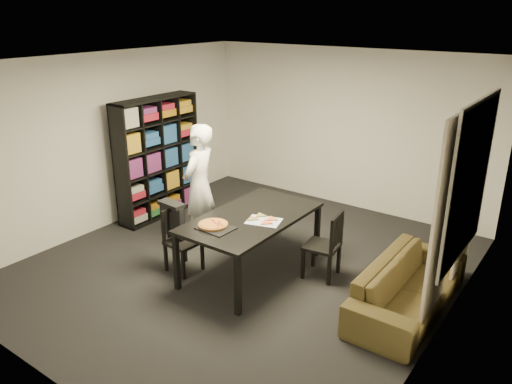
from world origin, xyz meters
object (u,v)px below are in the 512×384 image
Objects in this scene: person at (199,186)px; pepperoni_pizza at (213,224)px; baking_tray at (216,228)px; sofa at (409,286)px; chair_right at (328,242)px; bookshelf at (158,158)px; chair_left at (179,235)px; dining_table at (251,221)px.

pepperoni_pizza is at bearing 37.84° from person.
baking_tray is 2.26m from sofa.
chair_right is 1.40m from baking_tray.
bookshelf is 2.31× the size of chair_left.
person is (-0.26, 0.70, 0.40)m from chair_left.
chair_left is 0.85m from person.
sofa is at bearing -4.43° from bookshelf.
dining_table is 5.24× the size of pepperoni_pizza.
pepperoni_pizza reaches higher than sofa.
dining_table is 0.98m from chair_right.
bookshelf is at bearing -101.92° from chair_right.
pepperoni_pizza is at bearing -89.34° from chair_left.
pepperoni_pizza is (2.15, -1.19, -0.16)m from bookshelf.
person is at bearing 92.30° from sofa.
bookshelf is 1.04× the size of dining_table.
person is at bearing 24.81° from chair_left.
sofa is at bearing 10.09° from dining_table.
dining_table is 1.99m from sofa.
bookshelf is 2.21× the size of chair_right.
person is (-1.05, 0.22, 0.17)m from dining_table.
chair_right is at bearing -4.31° from bookshelf.
bookshelf reaches higher than dining_table.
baking_tray is 1.14× the size of pepperoni_pizza.
bookshelf reaches higher than sofa.
chair_left is at bearing 106.84° from sofa.
pepperoni_pizza is (-1.03, -0.95, 0.30)m from chair_right.
chair_left is at bearing -36.76° from bookshelf.
bookshelf is 1.09× the size of person.
dining_table is 1.06× the size of person.
pepperoni_pizza is at bearing 112.30° from sofa.
person is 1.15m from pepperoni_pizza.
chair_right reaches higher than sofa.
chair_right reaches higher than dining_table.
chair_right is 1.43m from pepperoni_pizza.
chair_left is 0.96× the size of chair_right.
bookshelf is at bearing 163.95° from dining_table.
bookshelf reaches higher than baking_tray.
baking_tray is (2.21, -1.21, -0.18)m from bookshelf.
dining_table is 0.55m from pepperoni_pizza.
chair_left is at bearing -148.83° from dining_table.
pepperoni_pizza is (-0.18, -0.52, 0.09)m from dining_table.
dining_table is 0.56m from baking_tray.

